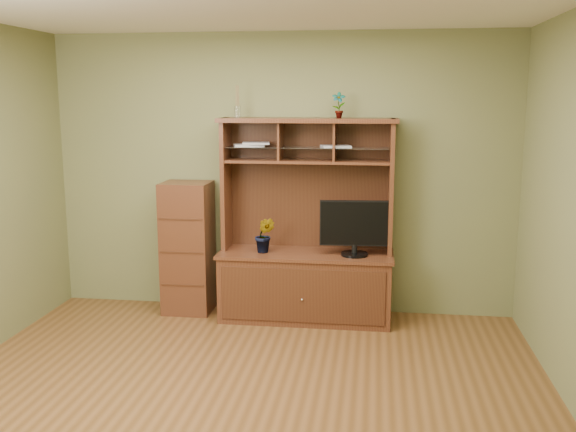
# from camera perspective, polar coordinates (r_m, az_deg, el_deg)

# --- Properties ---
(room) EXTENTS (4.54, 4.04, 2.74)m
(room) POSITION_cam_1_polar(r_m,az_deg,el_deg) (4.30, -4.50, 0.56)
(room) COLOR #593719
(room) RESTS_ON ground
(media_hutch) EXTENTS (1.66, 0.61, 1.90)m
(media_hutch) POSITION_cam_1_polar(r_m,az_deg,el_deg) (6.11, 1.61, -4.36)
(media_hutch) COLOR #401F12
(media_hutch) RESTS_ON room
(monitor) EXTENTS (0.65, 0.25, 0.51)m
(monitor) POSITION_cam_1_polar(r_m,az_deg,el_deg) (5.90, 5.97, -0.95)
(monitor) COLOR black
(monitor) RESTS_ON media_hutch
(orchid_plant) EXTENTS (0.20, 0.16, 0.34)m
(orchid_plant) POSITION_cam_1_polar(r_m,az_deg,el_deg) (6.01, -2.08, -1.70)
(orchid_plant) COLOR #286121
(orchid_plant) RESTS_ON media_hutch
(top_plant) EXTENTS (0.13, 0.09, 0.24)m
(top_plant) POSITION_cam_1_polar(r_m,az_deg,el_deg) (5.95, 4.52, 9.81)
(top_plant) COLOR #2D6A25
(top_plant) RESTS_ON media_hutch
(reed_diffuser) EXTENTS (0.06, 0.06, 0.30)m
(reed_diffuser) POSITION_cam_1_polar(r_m,az_deg,el_deg) (6.08, -4.52, 9.81)
(reed_diffuser) COLOR silver
(reed_diffuser) RESTS_ON media_hutch
(magazines) EXTENTS (1.13, 0.28, 0.04)m
(magazines) POSITION_cam_1_polar(r_m,az_deg,el_deg) (6.03, -0.81, 6.33)
(magazines) COLOR #B5B5BA
(magazines) RESTS_ON media_hutch
(side_cabinet) EXTENTS (0.46, 0.42, 1.29)m
(side_cabinet) POSITION_cam_1_polar(r_m,az_deg,el_deg) (6.35, -8.89, -2.79)
(side_cabinet) COLOR #401F12
(side_cabinet) RESTS_ON room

